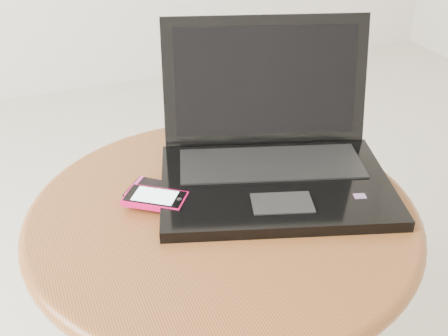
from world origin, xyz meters
name	(u,v)px	position (x,y,z in m)	size (l,w,h in m)	color
table	(223,259)	(0.03, 0.10, 0.41)	(0.67, 0.67, 0.53)	#4E2817
laptop	(272,153)	(0.15, 0.16, 0.58)	(0.48, 0.44, 0.26)	black
phone_black	(164,194)	(-0.06, 0.17, 0.53)	(0.14, 0.13, 0.01)	black
phone_pink	(155,199)	(-0.08, 0.14, 0.55)	(0.11, 0.10, 0.01)	#D80C53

